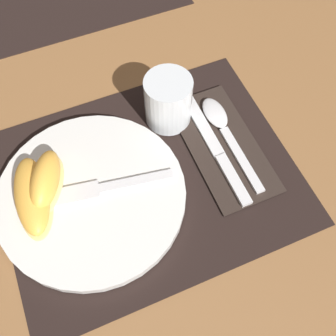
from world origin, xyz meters
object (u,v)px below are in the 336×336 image
juice_glass (168,103)px  fork (104,188)px  citrus_wedge_0 (46,181)px  plate (91,195)px  citrus_wedge_1 (32,196)px  knife (215,147)px  spoon (222,125)px

juice_glass → fork: juice_glass is taller
juice_glass → citrus_wedge_0: (-0.21, -0.06, -0.00)m
plate → citrus_wedge_0: citrus_wedge_0 is taller
fork → citrus_wedge_0: citrus_wedge_0 is taller
fork → citrus_wedge_1: (-0.10, 0.02, 0.01)m
knife → citrus_wedge_1: citrus_wedge_1 is taller
knife → spoon: 0.04m
citrus_wedge_0 → plate: bearing=-30.9°
spoon → fork: 0.21m
knife → juice_glass: bearing=117.0°
juice_glass → spoon: 0.09m
plate → citrus_wedge_1: size_ratio=2.08×
knife → citrus_wedge_1: 0.28m
spoon → citrus_wedge_1: size_ratio=1.40×
knife → fork: size_ratio=1.26×
citrus_wedge_0 → citrus_wedge_1: citrus_wedge_0 is taller
knife → spoon: spoon is taller
plate → juice_glass: bearing=29.3°
plate → knife: (0.20, 0.00, -0.00)m
spoon → citrus_wedge_0: citrus_wedge_0 is taller
plate → knife: plate is taller
plate → knife: size_ratio=1.23×
plate → citrus_wedge_0: bearing=149.1°
knife → fork: 0.18m
plate → spoon: size_ratio=1.48×
spoon → citrus_wedge_1: citrus_wedge_1 is taller
spoon → knife: bearing=-129.5°
juice_glass → spoon: (0.07, -0.05, -0.03)m
citrus_wedge_0 → citrus_wedge_1: size_ratio=0.80×
spoon → citrus_wedge_0: bearing=-178.7°
plate → spoon: bearing=9.2°
juice_glass → knife: juice_glass is taller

